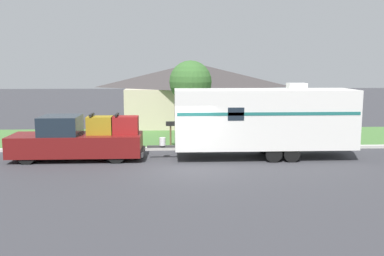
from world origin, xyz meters
TOP-DOWN VIEW (x-y plane):
  - ground_plane at (0.00, 0.00)m, footprint 120.00×120.00m
  - curb_strip at (0.00, 3.75)m, footprint 80.00×0.30m
  - lawn_strip at (0.00, 7.40)m, footprint 80.00×7.00m
  - house_across_street at (1.12, 13.54)m, footprint 10.09×7.59m
  - pickup_truck at (-4.76, 1.76)m, footprint 5.91×1.94m
  - travel_trailer at (3.66, 1.76)m, footprint 9.37×2.25m
  - mailbox at (-0.59, 4.44)m, footprint 0.48×0.20m
  - tree_in_yard at (0.49, 5.51)m, footprint 2.26×2.26m

SIDE VIEW (x-z plane):
  - ground_plane at x=0.00m, z-range 0.00..0.00m
  - lawn_strip at x=0.00m, z-range 0.00..0.03m
  - curb_strip at x=0.00m, z-range 0.00..0.14m
  - pickup_truck at x=-4.76m, z-range -0.13..1.94m
  - mailbox at x=-0.59m, z-range 0.36..1.71m
  - travel_trailer at x=3.66m, z-range 0.10..3.52m
  - house_across_street at x=1.12m, z-range 0.08..4.44m
  - tree_in_yard at x=0.49m, z-range 1.08..5.55m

